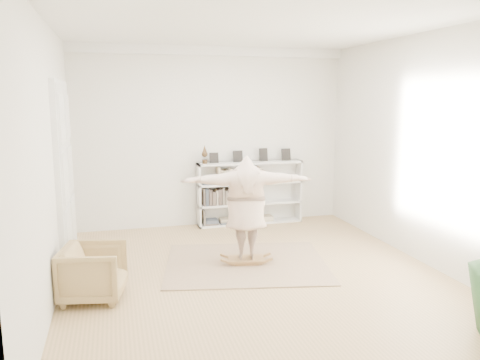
% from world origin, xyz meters
% --- Properties ---
extents(floor, '(6.00, 6.00, 0.00)m').
position_xyz_m(floor, '(0.00, 0.00, 0.00)').
color(floor, '#A58755').
rests_on(floor, ground).
extents(room_shell, '(6.00, 6.00, 6.00)m').
position_xyz_m(room_shell, '(0.00, 2.94, 3.51)').
color(room_shell, silver).
rests_on(room_shell, floor).
extents(doors, '(0.09, 1.78, 2.92)m').
position_xyz_m(doors, '(-2.70, 1.30, 1.40)').
color(doors, white).
rests_on(doors, floor).
extents(bookshelf, '(2.20, 0.35, 1.64)m').
position_xyz_m(bookshelf, '(0.74, 2.82, 0.64)').
color(bookshelf, silver).
rests_on(bookshelf, floor).
extents(armchair, '(0.92, 0.90, 0.72)m').
position_xyz_m(armchair, '(-2.27, -0.26, 0.36)').
color(armchair, tan).
rests_on(armchair, floor).
extents(rug, '(2.84, 2.45, 0.02)m').
position_xyz_m(rug, '(-0.00, 0.46, 0.01)').
color(rug, tan).
rests_on(rug, floor).
extents(rocker_board, '(0.61, 0.44, 0.12)m').
position_xyz_m(rocker_board, '(-0.00, 0.46, 0.07)').
color(rocker_board, olive).
rests_on(rocker_board, rug).
extents(person, '(2.07, 0.93, 1.63)m').
position_xyz_m(person, '(-0.00, 0.46, 0.95)').
color(person, beige).
rests_on(person, rocker_board).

